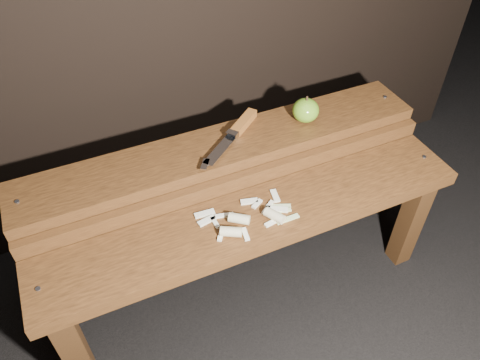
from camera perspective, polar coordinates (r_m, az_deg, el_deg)
name	(u,v)px	position (r m, az deg, el deg)	size (l,w,h in m)	color
ground	(247,288)	(1.61, 0.91, -13.04)	(60.00, 60.00, 0.00)	black
bench_front_tier	(258,233)	(1.29, 2.24, -6.51)	(1.20, 0.20, 0.42)	#39200E
bench_rear_tier	(225,166)	(1.39, -1.80, 1.68)	(1.20, 0.21, 0.50)	#39200E
apple	(306,110)	(1.41, 8.00, 8.41)	(0.08, 0.08, 0.08)	#61921E
knife	(238,129)	(1.36, -0.29, 6.18)	(0.25, 0.20, 0.03)	#975421
apple_scraps	(249,219)	(1.22, 1.15, -4.75)	(0.25, 0.14, 0.03)	beige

